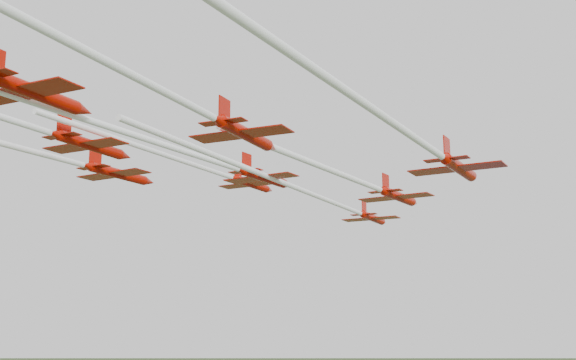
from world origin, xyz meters
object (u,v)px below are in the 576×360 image
at_px(jet_row2_left, 214,171).
at_px(jet_row3_left, 65,160).
at_px(jet_row3_mid, 160,143).
at_px(jet_row2_right, 370,185).
at_px(jet_row3_right, 425,144).
at_px(jet_row4_right, 95,56).
at_px(jet_lead, 327,200).

height_order(jet_row2_left, jet_row3_left, jet_row2_left).
height_order(jet_row2_left, jet_row3_mid, jet_row2_left).
height_order(jet_row2_right, jet_row3_left, jet_row3_left).
relative_size(jet_row2_right, jet_row3_right, 0.87).
xyz_separation_m(jet_row2_left, jet_row2_right, (20.38, 0.79, -3.28)).
xyz_separation_m(jet_row3_left, jet_row4_right, (27.57, -30.21, -2.83)).
height_order(jet_row3_left, jet_row4_right, jet_row3_left).
xyz_separation_m(jet_row3_mid, jet_row3_right, (23.82, 5.65, -1.15)).
bearing_deg(jet_row3_left, jet_row2_left, 64.63).
xyz_separation_m(jet_lead, jet_row3_mid, (-4.95, -32.59, 0.32)).
height_order(jet_lead, jet_row4_right, jet_lead).
bearing_deg(jet_lead, jet_row3_mid, -94.81).
height_order(jet_row2_right, jet_row3_mid, jet_row3_mid).
xyz_separation_m(jet_row2_right, jet_row3_mid, (-13.33, -24.06, 0.59)).
distance_m(jet_row2_right, jet_row3_left, 35.04).
height_order(jet_row2_left, jet_row3_right, jet_row2_left).
height_order(jet_row3_left, jet_row3_right, jet_row3_left).
bearing_deg(jet_row2_left, jet_row3_left, -116.95).
xyz_separation_m(jet_lead, jet_row4_right, (5.32, -55.59, -0.91)).
bearing_deg(jet_row3_right, jet_row3_left, -175.89).
distance_m(jet_lead, jet_row3_right, 32.90).
bearing_deg(jet_row2_right, jet_lead, 143.21).
bearing_deg(jet_row3_left, jet_row4_right, -40.43).
relative_size(jet_lead, jet_row3_left, 1.45).
xyz_separation_m(jet_row2_right, jet_row3_right, (10.49, -18.41, -0.57)).
distance_m(jet_row3_mid, jet_row3_right, 24.51).
relative_size(jet_row3_left, jet_row4_right, 0.65).
relative_size(jet_lead, jet_row3_mid, 0.99).
relative_size(jet_row3_mid, jet_row3_right, 1.32).
xyz_separation_m(jet_lead, jet_row3_left, (-22.25, -25.38, 1.93)).
distance_m(jet_row2_left, jet_row4_right, 49.57).
bearing_deg(jet_row3_right, jet_row4_right, -109.03).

